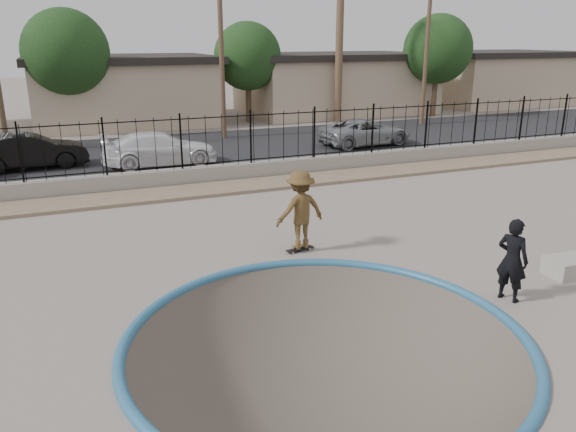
{
  "coord_description": "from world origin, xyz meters",
  "views": [
    {
      "loc": [
        -3.83,
        -8.6,
        4.94
      ],
      "look_at": [
        0.53,
        2.0,
        1.27
      ],
      "focal_mm": 35.0,
      "sensor_mm": 36.0,
      "label": 1
    }
  ],
  "objects_px": {
    "videographer": "(512,260)",
    "car_b": "(30,151)",
    "car_d": "(365,132)",
    "skateboard": "(300,249)",
    "car_c": "(160,149)",
    "skater": "(300,214)"
  },
  "relations": [
    {
      "from": "car_c",
      "to": "car_d",
      "type": "relative_size",
      "value": 1.01
    },
    {
      "from": "skater",
      "to": "car_c",
      "type": "relative_size",
      "value": 0.42
    },
    {
      "from": "skater",
      "to": "videographer",
      "type": "height_order",
      "value": "skater"
    },
    {
      "from": "skater",
      "to": "videographer",
      "type": "xyz_separation_m",
      "value": [
        2.75,
        -3.96,
        -0.11
      ]
    },
    {
      "from": "skater",
      "to": "skateboard",
      "type": "distance_m",
      "value": 0.89
    },
    {
      "from": "videographer",
      "to": "car_b",
      "type": "distance_m",
      "value": 18.29
    },
    {
      "from": "car_b",
      "to": "car_d",
      "type": "relative_size",
      "value": 0.93
    },
    {
      "from": "videographer",
      "to": "car_b",
      "type": "height_order",
      "value": "videographer"
    },
    {
      "from": "car_b",
      "to": "car_d",
      "type": "xyz_separation_m",
      "value": [
        14.51,
        -0.59,
        -0.07
      ]
    },
    {
      "from": "skater",
      "to": "car_c",
      "type": "xyz_separation_m",
      "value": [
        -1.42,
        10.75,
        -0.25
      ]
    },
    {
      "from": "videographer",
      "to": "car_b",
      "type": "bearing_deg",
      "value": 6.58
    },
    {
      "from": "skateboard",
      "to": "car_b",
      "type": "distance_m",
      "value": 13.52
    },
    {
      "from": "skateboard",
      "to": "car_d",
      "type": "xyz_separation_m",
      "value": [
        8.31,
        11.41,
        0.61
      ]
    },
    {
      "from": "skater",
      "to": "car_c",
      "type": "height_order",
      "value": "skater"
    },
    {
      "from": "car_c",
      "to": "videographer",
      "type": "bearing_deg",
      "value": -163.19
    },
    {
      "from": "videographer",
      "to": "car_d",
      "type": "distance_m",
      "value": 16.35
    },
    {
      "from": "videographer",
      "to": "car_b",
      "type": "xyz_separation_m",
      "value": [
        -8.94,
        15.96,
        -0.11
      ]
    },
    {
      "from": "car_d",
      "to": "skateboard",
      "type": "bearing_deg",
      "value": 138.89
    },
    {
      "from": "car_b",
      "to": "car_d",
      "type": "height_order",
      "value": "car_b"
    },
    {
      "from": "skateboard",
      "to": "car_c",
      "type": "height_order",
      "value": "car_c"
    },
    {
      "from": "skater",
      "to": "car_d",
      "type": "height_order",
      "value": "skater"
    },
    {
      "from": "skateboard",
      "to": "videographer",
      "type": "distance_m",
      "value": 4.88
    }
  ]
}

